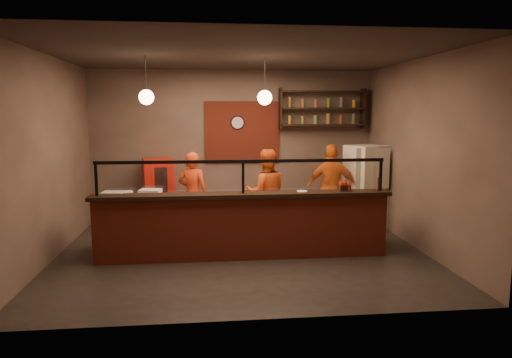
{
  "coord_description": "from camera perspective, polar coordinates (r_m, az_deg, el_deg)",
  "views": [
    {
      "loc": [
        -0.54,
        -7.31,
        2.29
      ],
      "look_at": [
        0.27,
        0.3,
        1.19
      ],
      "focal_mm": 32.0,
      "sensor_mm": 36.0,
      "label": 1
    }
  ],
  "objects": [
    {
      "name": "sneeze_guard",
      "position": [
        7.09,
        -1.63,
        0.71
      ],
      "size": [
        4.5,
        0.05,
        0.52
      ],
      "color": "white",
      "rests_on": "counter_ledge"
    },
    {
      "name": "wall_left",
      "position": [
        7.74,
        -24.57,
        2.31
      ],
      "size": [
        0.0,
        5.0,
        5.0
      ],
      "primitive_type": "plane",
      "rotation": [
        1.57,
        0.0,
        1.57
      ],
      "color": "#726053",
      "rests_on": "floor"
    },
    {
      "name": "pepper_mill",
      "position": [
        7.61,
        15.14,
        -0.61
      ],
      "size": [
        0.06,
        0.06,
        0.22
      ],
      "primitive_type": "cylinder",
      "rotation": [
        0.0,
        0.0,
        0.2
      ],
      "color": "black",
      "rests_on": "counter_ledge"
    },
    {
      "name": "pizza_dough",
      "position": [
        7.68,
        1.71,
        -2.22
      ],
      "size": [
        0.57,
        0.57,
        0.01
      ],
      "primitive_type": "cylinder",
      "rotation": [
        0.0,
        0.0,
        0.2
      ],
      "color": "white",
      "rests_on": "worktop"
    },
    {
      "name": "wall_shelving",
      "position": [
        9.93,
        8.26,
        8.72
      ],
      "size": [
        1.84,
        0.28,
        0.85
      ],
      "color": "black",
      "rests_on": "wall_back"
    },
    {
      "name": "red_cooler",
      "position": [
        9.65,
        -12.05,
        -1.56
      ],
      "size": [
        0.69,
        0.65,
        1.38
      ],
      "primitive_type": "cube",
      "rotation": [
        0.0,
        0.0,
        0.2
      ],
      "color": "red",
      "rests_on": "floor"
    },
    {
      "name": "wall_front",
      "position": [
        4.89,
        0.35,
        0.04
      ],
      "size": [
        6.0,
        0.0,
        6.0
      ],
      "primitive_type": "plane",
      "rotation": [
        -1.57,
        0.0,
        0.0
      ],
      "color": "#726053",
      "rests_on": "floor"
    },
    {
      "name": "rolling_pin",
      "position": [
        7.85,
        -14.03,
        -2.05
      ],
      "size": [
        0.35,
        0.18,
        0.06
      ],
      "primitive_type": "cylinder",
      "rotation": [
        0.0,
        1.57,
        0.36
      ],
      "color": "yellow",
      "rests_on": "worktop"
    },
    {
      "name": "condiment_caddy",
      "position": [
        7.48,
        10.97,
        -1.08
      ],
      "size": [
        0.19,
        0.15,
        0.1
      ],
      "primitive_type": "cube",
      "rotation": [
        0.0,
        0.0,
        0.08
      ],
      "color": "black",
      "rests_on": "counter_ledge"
    },
    {
      "name": "wall_clock",
      "position": [
        9.79,
        -2.33,
        7.05
      ],
      "size": [
        0.3,
        0.04,
        0.3
      ],
      "primitive_type": "cylinder",
      "rotation": [
        1.57,
        0.0,
        0.0
      ],
      "color": "black",
      "rests_on": "wall_back"
    },
    {
      "name": "brick_patch",
      "position": [
        9.81,
        -1.74,
        5.89
      ],
      "size": [
        1.6,
        0.04,
        1.3
      ],
      "primitive_type": "cube",
      "color": "maroon",
      "rests_on": "wall_back"
    },
    {
      "name": "fridge",
      "position": [
        9.38,
        13.59,
        -0.99
      ],
      "size": [
        0.89,
        0.87,
        1.67
      ],
      "primitive_type": "cube",
      "rotation": [
        0.0,
        0.0,
        0.4
      ],
      "color": "beige",
      "rests_on": "floor"
    },
    {
      "name": "ceiling",
      "position": [
        7.38,
        -1.88,
        15.24
      ],
      "size": [
        6.0,
        6.0,
        0.0
      ],
      "primitive_type": "plane",
      "rotation": [
        3.14,
        0.0,
        0.0
      ],
      "color": "#362F2A",
      "rests_on": "wall_back"
    },
    {
      "name": "prep_tub_b",
      "position": [
        7.64,
        -13.07,
        -1.89
      ],
      "size": [
        0.37,
        0.31,
        0.17
      ],
      "primitive_type": "cube",
      "rotation": [
        0.0,
        0.0,
        -0.15
      ],
      "color": "white",
      "rests_on": "worktop"
    },
    {
      "name": "service_counter",
      "position": [
        7.25,
        -1.61,
        -6.12
      ],
      "size": [
        4.6,
        0.25,
        1.0
      ],
      "primitive_type": "cube",
      "color": "maroon",
      "rests_on": "floor"
    },
    {
      "name": "cook_mid",
      "position": [
        8.52,
        1.24,
        -1.75
      ],
      "size": [
        0.82,
        0.65,
        1.64
      ],
      "primitive_type": "imported",
      "rotation": [
        0.0,
        0.0,
        3.18
      ],
      "color": "#CD4813",
      "rests_on": "floor"
    },
    {
      "name": "prep_tub_c",
      "position": [
        7.53,
        -17.41,
        -2.19
      ],
      "size": [
        0.37,
        0.31,
        0.17
      ],
      "primitive_type": "cube",
      "rotation": [
        0.0,
        0.0,
        -0.12
      ],
      "color": "silver",
      "rests_on": "worktop"
    },
    {
      "name": "wall_right",
      "position": [
        8.15,
        19.74,
        2.83
      ],
      "size": [
        0.0,
        5.0,
        5.0
      ],
      "primitive_type": "plane",
      "rotation": [
        1.57,
        0.0,
        -1.57
      ],
      "color": "#726053",
      "rests_on": "floor"
    },
    {
      "name": "small_plate",
      "position": [
        7.3,
        5.77,
        -1.54
      ],
      "size": [
        0.22,
        0.22,
        0.01
      ],
      "primitive_type": "cylinder",
      "rotation": [
        0.0,
        0.0,
        -0.43
      ],
      "color": "white",
      "rests_on": "counter_ledge"
    },
    {
      "name": "worktop_cabinet",
      "position": [
        7.76,
        -1.89,
        -5.75
      ],
      "size": [
        4.6,
        0.75,
        0.85
      ],
      "primitive_type": "cube",
      "color": "gray",
      "rests_on": "floor"
    },
    {
      "name": "counter_ledge",
      "position": [
        7.14,
        -1.62,
        -2.0
      ],
      "size": [
        4.7,
        0.37,
        0.06
      ],
      "primitive_type": "cube",
      "color": "black",
      "rests_on": "service_counter"
    },
    {
      "name": "cook_right",
      "position": [
        9.04,
        9.45,
        -1.1
      ],
      "size": [
        1.04,
        0.54,
        1.7
      ],
      "primitive_type": "imported",
      "rotation": [
        0.0,
        0.0,
        3.01
      ],
      "color": "#D55A14",
      "rests_on": "floor"
    },
    {
      "name": "cook_left",
      "position": [
        8.64,
        -7.89,
        -1.87
      ],
      "size": [
        0.68,
        0.56,
        1.59
      ],
      "primitive_type": "imported",
      "rotation": [
        0.0,
        0.0,
        2.78
      ],
      "color": "red",
      "rests_on": "floor"
    },
    {
      "name": "wall_back",
      "position": [
        9.85,
        -2.91,
        4.14
      ],
      "size": [
        6.0,
        0.0,
        6.0
      ],
      "primitive_type": "plane",
      "rotation": [
        1.57,
        0.0,
        0.0
      ],
      "color": "#726053",
      "rests_on": "floor"
    },
    {
      "name": "pendant_right",
      "position": [
        7.57,
        1.1,
        10.15
      ],
      "size": [
        0.24,
        0.24,
        0.77
      ],
      "color": "black",
      "rests_on": "ceiling"
    },
    {
      "name": "worktop",
      "position": [
        7.66,
        -1.91,
        -2.48
      ],
      "size": [
        4.6,
        0.75,
        0.05
      ],
      "primitive_type": "cube",
      "color": "white",
      "rests_on": "worktop_cabinet"
    },
    {
      "name": "floor",
      "position": [
        7.68,
        -1.77,
        -9.19
      ],
      "size": [
        6.0,
        6.0,
        0.0
      ],
      "primitive_type": "plane",
      "color": "black",
      "rests_on": "ground"
    },
    {
      "name": "prep_tub_a",
      "position": [
        7.74,
        -16.15,
        -2.0
      ],
      "size": [
        0.31,
        0.27,
        0.13
      ],
      "primitive_type": "cube",
      "rotation": [
        0.0,
        0.0,
        0.24
      ],
      "color": "silver",
      "rests_on": "worktop"
    },
    {
      "name": "pendant_left",
      "position": [
        7.57,
        -13.54,
        9.93
      ],
      "size": [
        0.24,
        0.24,
        0.77
      ],
      "color": "black",
      "rests_on": "ceiling"
    }
  ]
}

